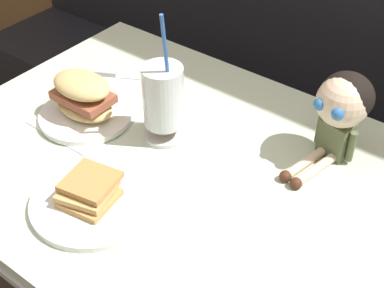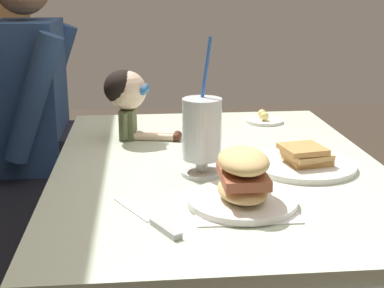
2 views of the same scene
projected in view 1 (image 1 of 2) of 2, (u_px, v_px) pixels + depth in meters
The scene contains 7 objects.
booth_bench at pixel (298, 156), 1.82m from camera, with size 2.60×0.48×1.00m.
diner_table at pixel (181, 224), 1.30m from camera, with size 1.11×0.81×0.74m.
toast_plate at pixel (92, 198), 1.07m from camera, with size 0.25×0.25×0.06m.
milkshake_glass at pixel (163, 99), 1.18m from camera, with size 0.10×0.10×0.32m.
sandwich_plate at pixel (84, 102), 1.27m from camera, with size 0.22×0.22×0.12m.
butter_knife at pixel (113, 74), 1.44m from camera, with size 0.22×0.13×0.01m.
seated_doll at pixel (342, 106), 1.11m from camera, with size 0.13×0.23×0.20m.
Camera 1 is at (0.56, -0.50, 1.52)m, focal length 51.26 mm.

